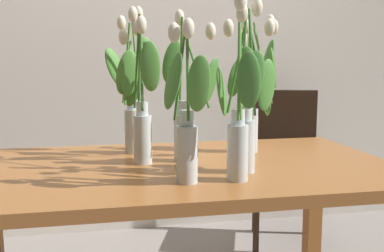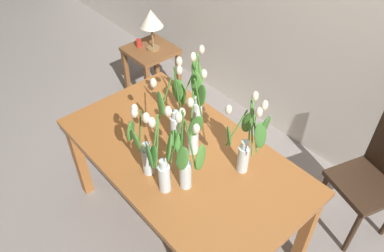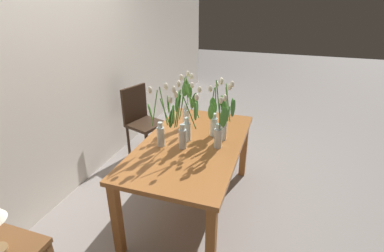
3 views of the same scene
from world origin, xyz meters
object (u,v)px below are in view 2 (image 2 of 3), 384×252
tulip_vase_5 (247,142)px  tulip_vase_6 (174,112)px  dining_table (183,163)px  pillar_candle (139,43)px  tulip_vase_3 (144,151)px  dining_chair (378,173)px  side_table (151,59)px  table_lamp (151,19)px  tulip_vase_1 (195,99)px  tulip_vase_0 (160,169)px  tulip_vase_4 (184,160)px  tulip_vase_2 (195,129)px

tulip_vase_5 → tulip_vase_6: bearing=-165.3°
dining_table → pillar_candle: 1.68m
tulip_vase_3 → dining_chair: size_ratio=0.54×
side_table → table_lamp: 0.43m
tulip_vase_1 → table_lamp: (-1.25, 0.57, -0.10)m
dining_chair → tulip_vase_0: bearing=-118.4°
tulip_vase_6 → side_table: (-1.29, 0.73, -0.53)m
dining_table → tulip_vase_5: tulip_vase_5 is taller
tulip_vase_6 → pillar_candle: (-1.39, 0.67, -0.37)m
tulip_vase_4 → tulip_vase_0: bearing=-117.5°
tulip_vase_6 → pillar_candle: size_ratio=7.69×
side_table → tulip_vase_6: bearing=-29.6°
tulip_vase_1 → tulip_vase_3: tulip_vase_1 is taller
dining_chair → pillar_candle: dining_chair is taller
tulip_vase_4 → tulip_vase_6: bearing=148.2°
tulip_vase_0 → tulip_vase_3: 0.17m
tulip_vase_3 → tulip_vase_6: size_ratio=0.87×
tulip_vase_5 → tulip_vase_6: 0.50m
dining_chair → table_lamp: 2.26m
tulip_vase_2 → tulip_vase_4: (0.17, -0.23, 0.04)m
table_lamp → tulip_vase_5: bearing=-19.8°
dining_chair → side_table: 2.27m
tulip_vase_2 → tulip_vase_5: 0.33m
tulip_vase_0 → tulip_vase_4: (0.06, 0.11, 0.04)m
dining_table → tulip_vase_4: size_ratio=2.72×
dining_table → table_lamp: table_lamp is taller
dining_table → tulip_vase_3: (-0.02, -0.26, 0.27)m
tulip_vase_0 → table_lamp: 1.89m
tulip_vase_1 → tulip_vase_6: tulip_vase_1 is taller
side_table → pillar_candle: bearing=-149.5°
tulip_vase_6 → table_lamp: tulip_vase_6 is taller
dining_chair → pillar_candle: (-2.36, -0.27, 0.06)m
tulip_vase_4 → tulip_vase_6: tulip_vase_4 is taller
tulip_vase_5 → tulip_vase_6: tulip_vase_6 is taller
pillar_candle → tulip_vase_5: bearing=-16.3°
tulip_vase_1 → tulip_vase_6: bearing=-85.4°
tulip_vase_3 → tulip_vase_6: 0.34m
tulip_vase_1 → pillar_candle: tulip_vase_1 is taller
tulip_vase_0 → tulip_vase_3: bearing=175.8°
tulip_vase_5 → table_lamp: 1.86m
dining_table → tulip_vase_0: tulip_vase_0 is taller
tulip_vase_1 → tulip_vase_5: size_ratio=1.04×
tulip_vase_0 → tulip_vase_1: 0.59m
tulip_vase_4 → pillar_candle: (-1.73, 0.88, -0.38)m
dining_table → tulip_vase_4: tulip_vase_4 is taller
tulip_vase_0 → dining_chair: tulip_vase_0 is taller
tulip_vase_3 → dining_table: bearing=86.4°
tulip_vase_3 → tulip_vase_5: bearing=50.3°
tulip_vase_6 → side_table: bearing=150.4°
tulip_vase_5 → tulip_vase_6: size_ratio=0.98×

